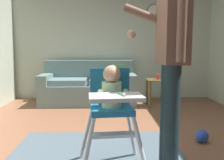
{
  "coord_description": "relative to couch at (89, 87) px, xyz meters",
  "views": [
    {
      "loc": [
        -0.17,
        -2.31,
        1.08
      ],
      "look_at": [
        -0.1,
        -0.02,
        0.79
      ],
      "focal_mm": 38.11,
      "sensor_mm": 36.0,
      "label": 1
    }
  ],
  "objects": [
    {
      "name": "adult_standing",
      "position": [
        0.9,
        -2.77,
        0.64
      ],
      "size": [
        0.51,
        0.49,
        1.71
      ],
      "rotation": [
        0.0,
        0.0,
        -3.13
      ],
      "color": "#233439",
      "rests_on": "ground"
    },
    {
      "name": "high_chair",
      "position": [
        0.39,
        -2.77,
        0.33
      ],
      "size": [
        0.66,
        0.76,
        0.96
      ],
      "rotation": [
        0.0,
        0.0,
        -1.48
      ],
      "color": "white",
      "rests_on": "ground"
    },
    {
      "name": "couch",
      "position": [
        0.0,
        0.0,
        0.0
      ],
      "size": [
        1.88,
        0.86,
        0.86
      ],
      "rotation": [
        0.0,
        0.0,
        -1.57
      ],
      "color": "slate",
      "rests_on": "ground"
    },
    {
      "name": "wall_clock",
      "position": [
        1.39,
        0.48,
        1.59
      ],
      "size": [
        0.28,
        0.04,
        0.28
      ],
      "color": "white"
    },
    {
      "name": "ground",
      "position": [
        0.51,
        -2.49,
        -0.38
      ],
      "size": [
        5.92,
        7.56,
        0.1
      ],
      "primitive_type": "cube",
      "color": "#8F5A40"
    },
    {
      "name": "toy_ball",
      "position": [
        1.46,
        -2.16,
        -0.25
      ],
      "size": [
        0.16,
        0.16,
        0.16
      ],
      "primitive_type": "sphere",
      "color": "#284CB7",
      "rests_on": "ground"
    },
    {
      "name": "sippy_cup",
      "position": [
        1.34,
        -0.34,
        0.24
      ],
      "size": [
        0.07,
        0.07,
        0.1
      ],
      "primitive_type": "cylinder",
      "color": "#D13D33",
      "rests_on": "side_table"
    },
    {
      "name": "side_table",
      "position": [
        1.33,
        -0.34,
        0.05
      ],
      "size": [
        0.4,
        0.4,
        0.52
      ],
      "color": "brown",
      "rests_on": "ground"
    },
    {
      "name": "wall_far",
      "position": [
        0.51,
        0.52,
        1.06
      ],
      "size": [
        5.12,
        0.06,
        2.78
      ],
      "primitive_type": "cube",
      "color": "beige",
      "rests_on": "ground"
    }
  ]
}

